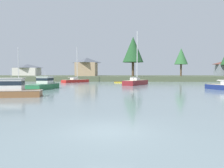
{
  "coord_description": "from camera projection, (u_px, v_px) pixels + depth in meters",
  "views": [
    {
      "loc": [
        0.7,
        -10.18,
        2.66
      ],
      "look_at": [
        -1.42,
        32.09,
        0.64
      ],
      "focal_mm": 35.43,
      "sensor_mm": 36.0,
      "label": 1
    }
  ],
  "objects": [
    {
      "name": "sailboat_white",
      "position": [
        18.0,
        85.0,
        47.01
      ],
      "size": [
        3.58,
        6.71,
        8.76
      ],
      "color": "white",
      "rests_on": "ground"
    },
    {
      "name": "ground_plane",
      "position": [
        108.0,
        130.0,
        10.32
      ],
      "size": [
        400.0,
        400.0,
        0.0
      ],
      "primitive_type": "plane",
      "color": "gray"
    },
    {
      "name": "sailboat_maroon",
      "position": [
        136.0,
        84.0,
        51.52
      ],
      "size": [
        6.44,
        9.57,
        13.3
      ],
      "color": "maroon",
      "rests_on": "ground"
    },
    {
      "name": "cottage_eastern",
      "position": [
        87.0,
        66.0,
        94.07
      ],
      "size": [
        9.01,
        10.51,
        7.75
      ],
      "color": "tan",
      "rests_on": "far_shore_bank"
    },
    {
      "name": "sailboat_red",
      "position": [
        75.0,
        82.0,
        65.47
      ],
      "size": [
        7.22,
        8.21,
        11.08
      ],
      "color": "#B2231E",
      "rests_on": "ground"
    },
    {
      "name": "cottage_near_water",
      "position": [
        27.0,
        70.0,
        111.26
      ],
      "size": [
        12.56,
        8.66,
        5.72
      ],
      "color": "silver",
      "rests_on": "far_shore_bank"
    },
    {
      "name": "far_shore_bank",
      "position": [
        121.0,
        78.0,
        98.04
      ],
      "size": [
        174.64,
        53.67,
        1.63
      ],
      "primitive_type": "cube",
      "color": "#4C563D",
      "rests_on": "ground"
    },
    {
      "name": "cruiser_green",
      "position": [
        46.0,
        86.0,
        38.71
      ],
      "size": [
        3.72,
        8.41,
        4.1
      ],
      "color": "#236B3D",
      "rests_on": "ground"
    },
    {
      "name": "shore_tree_inland_b",
      "position": [
        181.0,
        56.0,
        84.81
      ],
      "size": [
        5.08,
        5.08,
        10.76
      ],
      "color": "brown",
      "rests_on": "far_shore_bank"
    },
    {
      "name": "shore_tree_right_mid",
      "position": [
        133.0,
        50.0,
        78.2
      ],
      "size": [
        7.36,
        7.36,
        14.03
      ],
      "color": "brown",
      "rests_on": "far_shore_bank"
    },
    {
      "name": "cruiser_wood",
      "position": [
        6.0,
        92.0,
        24.88
      ],
      "size": [
        7.57,
        3.26,
        4.0
      ],
      "color": "brown",
      "rests_on": "ground"
    },
    {
      "name": "dinghy_yellow",
      "position": [
        120.0,
        82.0,
        62.41
      ],
      "size": [
        3.66,
        1.73,
        0.6
      ],
      "color": "gold",
      "rests_on": "ground"
    }
  ]
}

